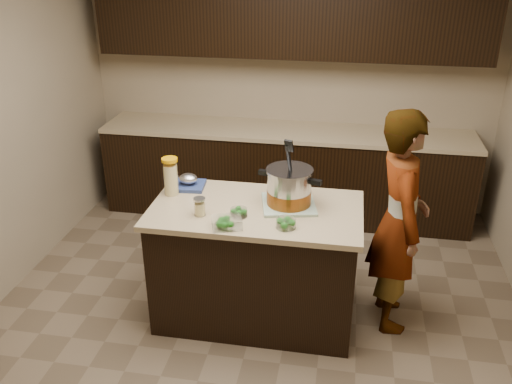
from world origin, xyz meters
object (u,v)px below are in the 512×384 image
stock_pot (289,189)px  person (399,222)px  lemonade_pitcher (171,178)px  island (256,263)px

stock_pot → person: 0.80m
person → lemonade_pitcher: bearing=83.2°
lemonade_pitcher → stock_pot: bearing=-2.6°
lemonade_pitcher → island: bearing=-9.9°
island → stock_pot: (0.22, 0.07, 0.58)m
stock_pot → lemonade_pitcher: 0.86m
stock_pot → lemonade_pitcher: (-0.86, 0.04, 0.00)m
island → lemonade_pitcher: (-0.64, 0.11, 0.58)m
stock_pot → person: size_ratio=0.28×
island → person: (0.98, 0.13, 0.36)m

